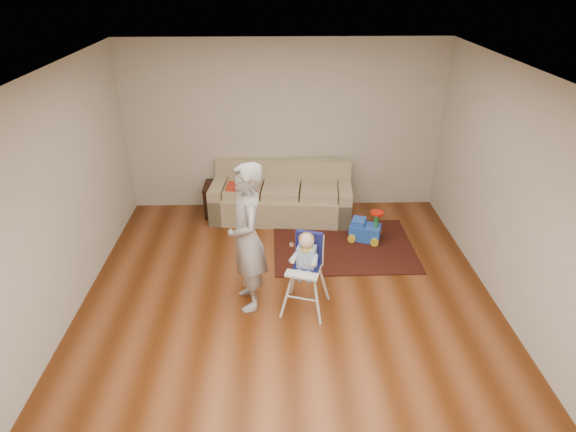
{
  "coord_description": "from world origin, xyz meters",
  "views": [
    {
      "loc": [
        -0.14,
        -4.6,
        3.64
      ],
      "look_at": [
        0.0,
        0.4,
        1.0
      ],
      "focal_mm": 30.0,
      "sensor_mm": 36.0,
      "label": 1
    }
  ],
  "objects_px": {
    "sofa": "(281,192)",
    "adult": "(247,238)",
    "side_table": "(221,199)",
    "toy_ball": "(311,253)",
    "ride_on_toy": "(366,225)",
    "high_chair": "(306,274)"
  },
  "relations": [
    {
      "from": "adult",
      "to": "ride_on_toy",
      "type": "bearing_deg",
      "value": 118.73
    },
    {
      "from": "ride_on_toy",
      "to": "toy_ball",
      "type": "distance_m",
      "value": 0.98
    },
    {
      "from": "side_table",
      "to": "adult",
      "type": "height_order",
      "value": "adult"
    },
    {
      "from": "high_chair",
      "to": "toy_ball",
      "type": "bearing_deg",
      "value": 99.44
    },
    {
      "from": "side_table",
      "to": "toy_ball",
      "type": "height_order",
      "value": "side_table"
    },
    {
      "from": "toy_ball",
      "to": "adult",
      "type": "distance_m",
      "value": 1.49
    },
    {
      "from": "side_table",
      "to": "adult",
      "type": "bearing_deg",
      "value": -76.62
    },
    {
      "from": "sofa",
      "to": "toy_ball",
      "type": "relative_size",
      "value": 17.14
    },
    {
      "from": "ride_on_toy",
      "to": "adult",
      "type": "xyz_separation_m",
      "value": [
        -1.64,
        -1.44,
        0.64
      ]
    },
    {
      "from": "sofa",
      "to": "high_chair",
      "type": "height_order",
      "value": "high_chair"
    },
    {
      "from": "ride_on_toy",
      "to": "high_chair",
      "type": "relative_size",
      "value": 0.47
    },
    {
      "from": "sofa",
      "to": "high_chair",
      "type": "relative_size",
      "value": 2.21
    },
    {
      "from": "sofa",
      "to": "side_table",
      "type": "distance_m",
      "value": 1.0
    },
    {
      "from": "sofa",
      "to": "adult",
      "type": "xyz_separation_m",
      "value": [
        -0.41,
        -2.23,
        0.47
      ]
    },
    {
      "from": "high_chair",
      "to": "adult",
      "type": "height_order",
      "value": "adult"
    },
    {
      "from": "ride_on_toy",
      "to": "high_chair",
      "type": "distance_m",
      "value": 1.86
    },
    {
      "from": "side_table",
      "to": "high_chair",
      "type": "xyz_separation_m",
      "value": [
        1.22,
        -2.49,
        0.24
      ]
    },
    {
      "from": "side_table",
      "to": "toy_ball",
      "type": "bearing_deg",
      "value": -45.93
    },
    {
      "from": "sofa",
      "to": "toy_ball",
      "type": "distance_m",
      "value": 1.38
    },
    {
      "from": "sofa",
      "to": "side_table",
      "type": "xyz_separation_m",
      "value": [
        -0.98,
        0.13,
        -0.17
      ]
    },
    {
      "from": "sofa",
      "to": "ride_on_toy",
      "type": "relative_size",
      "value": 4.72
    },
    {
      "from": "toy_ball",
      "to": "side_table",
      "type": "bearing_deg",
      "value": 134.07
    }
  ]
}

